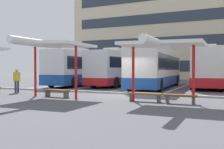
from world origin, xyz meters
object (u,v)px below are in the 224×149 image
coach_bus_2 (157,68)px  bench_3 (145,95)px  waiting_shelter_1 (52,45)px  bench_2 (57,91)px  waiting_shelter_2 (161,45)px  waiting_passenger_0 (17,79)px  bench_4 (180,97)px  coach_bus_1 (122,69)px  coach_bus_0 (85,69)px  coach_bus_3 (206,68)px

coach_bus_2 → bench_3: size_ratio=6.61×
waiting_shelter_1 → bench_2: 2.71m
waiting_shelter_2 → waiting_passenger_0: 10.76m
bench_3 → bench_4: bearing=-4.9°
coach_bus_1 → waiting_passenger_0: size_ratio=6.16×
bench_2 → waiting_shelter_2: bearing=-1.7°
coach_bus_0 → waiting_shelter_1: (4.44, -11.09, 1.32)m
coach_bus_2 → coach_bus_3: (3.84, 2.83, 0.01)m
waiting_shelter_1 → bench_4: waiting_shelter_1 is taller
coach_bus_2 → coach_bus_3: 4.77m
coach_bus_2 → bench_3: (1.93, -9.48, -1.38)m
coach_bus_3 → waiting_passenger_0: size_ratio=6.58×
coach_bus_0 → coach_bus_1: 3.93m
waiting_shelter_2 → coach_bus_3: bearing=85.4°
coach_bus_1 → coach_bus_0: bearing=-170.1°
coach_bus_3 → bench_3: size_ratio=6.26×
waiting_shelter_2 → bench_3: waiting_shelter_2 is taller
waiting_shelter_1 → bench_3: 6.01m
coach_bus_0 → waiting_shelter_2: (10.69, -10.82, 1.11)m
coach_bus_3 → bench_4: (-0.11, -12.46, -1.40)m
bench_2 → waiting_passenger_0: (-4.27, 1.15, 0.63)m
coach_bus_1 → waiting_shelter_2: size_ratio=2.42×
coach_bus_1 → waiting_shelter_1: bearing=-87.2°
coach_bus_0 → waiting_shelter_1: coach_bus_0 is taller
bench_3 → waiting_passenger_0: 9.69m
coach_bus_1 → bench_4: bearing=-55.6°
coach_bus_1 → waiting_passenger_0: (-3.70, -10.16, -0.72)m
coach_bus_0 → waiting_shelter_1: bearing=-68.2°
coach_bus_2 → bench_4: (3.73, -9.63, -1.39)m
coach_bus_3 → waiting_shelter_2: size_ratio=2.59×
coach_bus_1 → waiting_shelter_1: 11.85m
bench_2 → waiting_passenger_0: waiting_passenger_0 is taller
coach_bus_0 → bench_4: size_ratio=7.67×
coach_bus_2 → bench_3: 9.77m
waiting_shelter_1 → bench_3: size_ratio=2.87×
coach_bus_3 → bench_2: 14.53m
bench_3 → waiting_passenger_0: size_ratio=1.05×
coach_bus_3 → waiting_shelter_1: (-7.26, -12.96, 1.28)m
coach_bus_3 → coach_bus_2: bearing=-143.6°
bench_4 → bench_2: bearing=-179.6°
coach_bus_1 → bench_2: bearing=-87.1°
coach_bus_3 → bench_4: size_ratio=7.22×
bench_3 → waiting_shelter_1: bearing=-173.1°
coach_bus_2 → waiting_shelter_2: 10.32m
bench_2 → waiting_shelter_1: bearing=-90.0°
waiting_shelter_1 → waiting_shelter_2: waiting_shelter_1 is taller
coach_bus_2 → waiting_passenger_0: bearing=-132.1°
bench_2 → waiting_shelter_2: (6.25, -0.19, 2.46)m
waiting_shelter_1 → coach_bus_3: bearing=60.7°
coach_bus_1 → waiting_passenger_0: 10.84m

